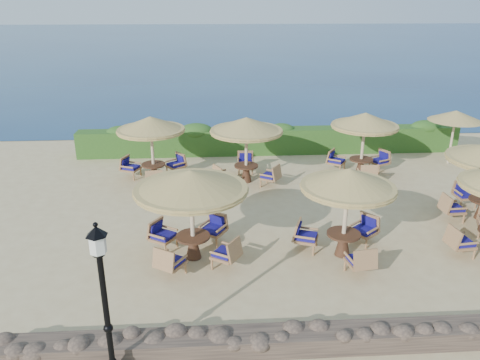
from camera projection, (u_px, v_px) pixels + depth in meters
ground at (297, 219)px, 15.72m from camera, size 120.00×120.00×0.00m
sea at (225, 42)px, 80.84m from camera, size 160.00×160.00×0.00m
hedge at (270, 141)px, 22.20m from camera, size 18.00×0.90×1.20m
stone_wall at (349, 338)px, 9.87m from camera, size 15.00×0.65×0.44m
lamp_post at (106, 312)px, 8.54m from camera, size 0.44×0.44×3.31m
extra_parasol at (456, 116)px, 20.24m from camera, size 2.30×2.30×2.41m
cafe_set_0 at (191, 196)px, 12.67m from camera, size 3.14×3.14×2.65m
cafe_set_1 at (347, 195)px, 12.81m from camera, size 2.75×2.76×2.65m
cafe_set_3 at (151, 136)px, 18.36m from camera, size 2.77×2.78×2.65m
cafe_set_4 at (246, 136)px, 18.21m from camera, size 2.87×2.87×2.65m
cafe_set_5 at (364, 131)px, 18.96m from camera, size 2.77×2.78×2.65m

